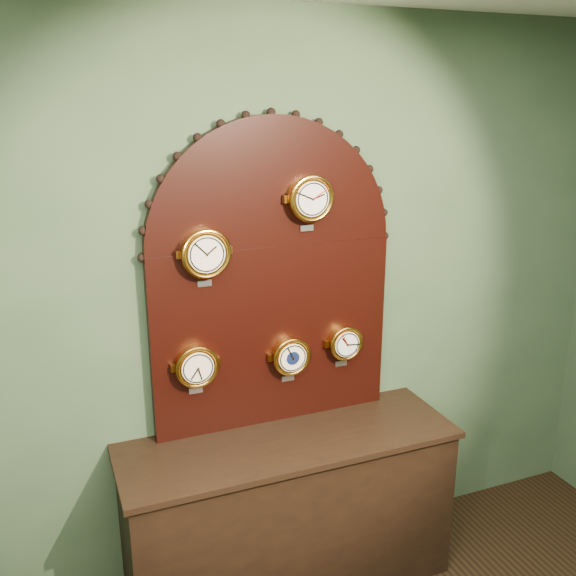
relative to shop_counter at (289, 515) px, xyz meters
name	(u,v)px	position (x,y,z in m)	size (l,w,h in m)	color
wall_back	(269,309)	(0.00, 0.27, 1.00)	(4.00, 4.00, 0.00)	#3E573B
shop_counter	(289,515)	(0.00, 0.00, 0.00)	(1.60, 0.50, 0.80)	black
display_board	(272,267)	(0.00, 0.22, 1.23)	(1.26, 0.06, 1.53)	black
roman_clock	(205,253)	(-0.34, 0.15, 1.34)	(0.23, 0.08, 0.28)	orange
arabic_clock	(310,198)	(0.16, 0.15, 1.55)	(0.22, 0.08, 0.27)	orange
hygrometer	(196,366)	(-0.40, 0.15, 0.81)	(0.20, 0.08, 0.26)	orange
barometer	(290,356)	(0.07, 0.15, 0.79)	(0.19, 0.08, 0.25)	orange
tide_clock	(344,342)	(0.36, 0.15, 0.81)	(0.18, 0.08, 0.23)	orange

